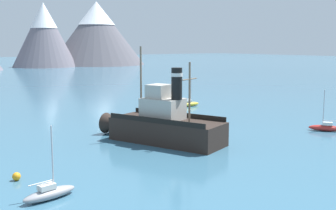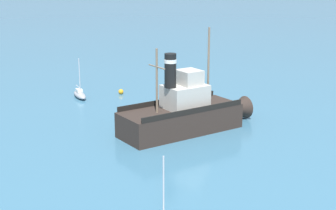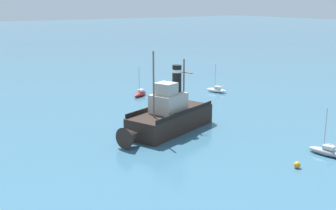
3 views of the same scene
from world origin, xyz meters
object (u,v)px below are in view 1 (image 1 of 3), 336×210
sailboat_yellow (189,104)px  sailboat_grey (49,193)px  sailboat_red (326,127)px  old_tugboat (162,125)px  mooring_buoy (16,176)px

sailboat_yellow → sailboat_grey: 43.17m
sailboat_grey → sailboat_red: bearing=1.9°
old_tugboat → sailboat_yellow: size_ratio=3.00×
sailboat_red → mooring_buoy: bearing=173.4°
old_tugboat → sailboat_red: old_tugboat is taller
old_tugboat → sailboat_yellow: old_tugboat is taller
sailboat_grey → mooring_buoy: sailboat_grey is taller
sailboat_red → sailboat_grey: (-34.26, -1.13, 0.00)m
sailboat_yellow → mooring_buoy: (-34.97, -20.78, -0.11)m
old_tugboat → sailboat_red: size_ratio=3.00×
sailboat_red → mooring_buoy: (-34.73, 4.04, -0.11)m
sailboat_grey → mooring_buoy: 5.19m
old_tugboat → sailboat_grey: bearing=-151.5°
sailboat_yellow → mooring_buoy: sailboat_yellow is taller
sailboat_yellow → sailboat_grey: bearing=-143.1°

